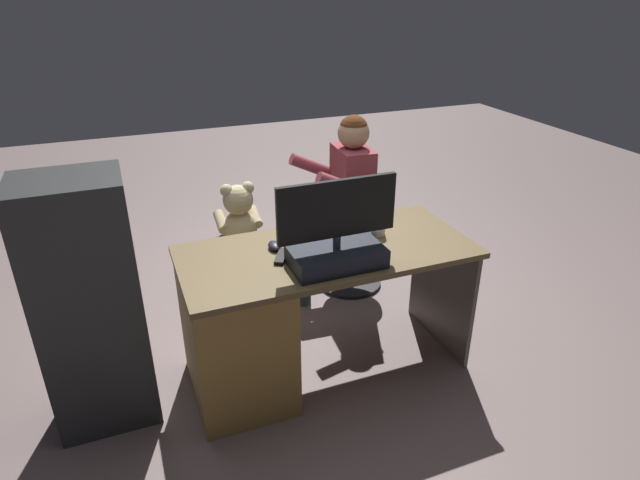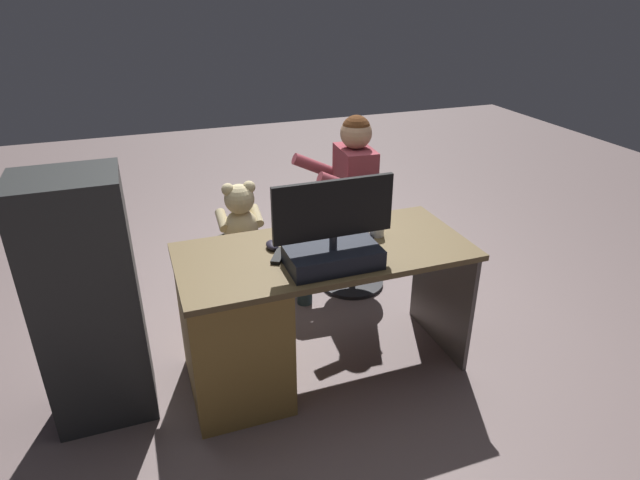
# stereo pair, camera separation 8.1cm
# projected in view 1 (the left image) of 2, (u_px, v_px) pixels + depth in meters

# --- Properties ---
(ground_plane) EXTENTS (10.00, 10.00, 0.00)m
(ground_plane) POSITION_uv_depth(u_px,v_px,m) (302.00, 327.00, 3.26)
(ground_plane) COLOR #705D5C
(desk) EXTENTS (1.44, 0.66, 0.72)m
(desk) POSITION_uv_depth(u_px,v_px,m) (257.00, 321.00, 2.64)
(desk) COLOR brown
(desk) RESTS_ON ground_plane
(monitor) EXTENTS (0.56, 0.24, 0.42)m
(monitor) POSITION_uv_depth(u_px,v_px,m) (337.00, 242.00, 2.42)
(monitor) COLOR black
(monitor) RESTS_ON desk
(keyboard) EXTENTS (0.42, 0.14, 0.02)m
(keyboard) POSITION_uv_depth(u_px,v_px,m) (332.00, 239.00, 2.69)
(keyboard) COLOR black
(keyboard) RESTS_ON desk
(computer_mouse) EXTENTS (0.06, 0.10, 0.04)m
(computer_mouse) POSITION_uv_depth(u_px,v_px,m) (274.00, 246.00, 2.61)
(computer_mouse) COLOR #24202D
(computer_mouse) RESTS_ON desk
(cup) EXTENTS (0.07, 0.07, 0.09)m
(cup) POSITION_uv_depth(u_px,v_px,m) (378.00, 226.00, 2.75)
(cup) COLOR white
(cup) RESTS_ON desk
(tv_remote) EXTENTS (0.11, 0.15, 0.02)m
(tv_remote) POSITION_uv_depth(u_px,v_px,m) (281.00, 256.00, 2.53)
(tv_remote) COLOR black
(tv_remote) RESTS_ON desk
(notebook_binder) EXTENTS (0.25, 0.32, 0.02)m
(notebook_binder) POSITION_uv_depth(u_px,v_px,m) (341.00, 247.00, 2.61)
(notebook_binder) COLOR beige
(notebook_binder) RESTS_ON desk
(office_chair_teddy) EXTENTS (0.50, 0.50, 0.47)m
(office_chair_teddy) POSITION_uv_depth(u_px,v_px,m) (243.00, 273.00, 3.31)
(office_chair_teddy) COLOR black
(office_chair_teddy) RESTS_ON ground_plane
(teddy_bear) EXTENTS (0.27, 0.27, 0.39)m
(teddy_bear) POSITION_uv_depth(u_px,v_px,m) (239.00, 216.00, 3.16)
(teddy_bear) COLOR beige
(teddy_bear) RESTS_ON office_chair_teddy
(visitor_chair) EXTENTS (0.43, 0.43, 0.47)m
(visitor_chair) POSITION_uv_depth(u_px,v_px,m) (350.00, 247.00, 3.60)
(visitor_chair) COLOR black
(visitor_chair) RESTS_ON ground_plane
(person) EXTENTS (0.56, 0.50, 1.17)m
(person) POSITION_uv_depth(u_px,v_px,m) (340.00, 191.00, 3.39)
(person) COLOR #983C46
(person) RESTS_ON ground_plane
(equipment_rack) EXTENTS (0.44, 0.36, 1.20)m
(equipment_rack) POSITION_uv_depth(u_px,v_px,m) (91.00, 307.00, 2.37)
(equipment_rack) COLOR #292A2A
(equipment_rack) RESTS_ON ground_plane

